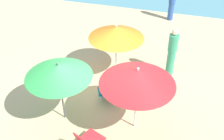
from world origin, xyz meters
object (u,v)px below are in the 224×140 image
Objects in this scene: swim_ring at (68,79)px; person_b at (172,53)px; umbrella_red at (138,77)px; person_a at (172,2)px; umbrella_orange at (116,32)px; umbrella_green at (58,71)px; beach_chair_c at (108,92)px; beach_bag at (134,92)px.

person_b is at bearing 22.20° from swim_ring.
person_a is (0.17, 6.71, -0.81)m from umbrella_red.
umbrella_orange is at bearing -131.03° from person_a.
umbrella_green is 2.78× the size of beach_chair_c.
umbrella_green is 1.10× the size of person_a.
person_a reaches higher than beach_bag.
umbrella_red is at bearing -76.55° from beach_bag.
umbrella_orange is 0.98× the size of umbrella_green.
umbrella_orange is at bearing -146.88° from person_b.
person_b is 1.77m from beach_bag.
umbrella_green is 3.80m from person_b.
umbrella_red reaches higher than person_a.
umbrella_red reaches higher than umbrella_orange.
person_b reaches higher than beach_bag.
beach_bag is at bearing -104.25° from person_b.
beach_chair_c is 0.40× the size of person_a.
umbrella_red is (1.09, -2.12, 0.11)m from umbrella_orange.
umbrella_green is at bearing -69.11° from swim_ring.
beach_chair_c reaches higher than beach_bag.
beach_chair_c is at bearing 141.48° from umbrella_red.
beach_bag is at bearing 41.31° from umbrella_green.
person_b is at bearing 56.81° from beach_bag.
swim_ring is at bearing 110.89° from umbrella_green.
umbrella_orange reaches higher than beach_bag.
swim_ring is (-2.63, -5.42, -0.79)m from person_a.
umbrella_green reaches higher than beach_bag.
beach_bag is at bearing 103.45° from umbrella_red.
swim_ring is at bearing -141.61° from person_a.
umbrella_red is at bearing -131.99° from beach_chair_c.
umbrella_red is at bearing -117.11° from person_a.
swim_ring is at bearing 152.25° from umbrella_red.
person_b is (0.44, -4.16, 0.01)m from person_a.
umbrella_red reaches higher than beach_chair_c.
umbrella_green is 7.27m from person_a.
umbrella_green reaches higher than umbrella_orange.
person_a reaches higher than beach_chair_c.
umbrella_orange is 1.86m from beach_bag.
swim_ring is 2.19m from beach_bag.
umbrella_orange is 3.23× the size of swim_ring.
umbrella_green is at bearing -108.78° from umbrella_orange.
beach_chair_c is at bearing -19.94° from swim_ring.
beach_bag is (-0.28, 1.19, -1.50)m from umbrella_red.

